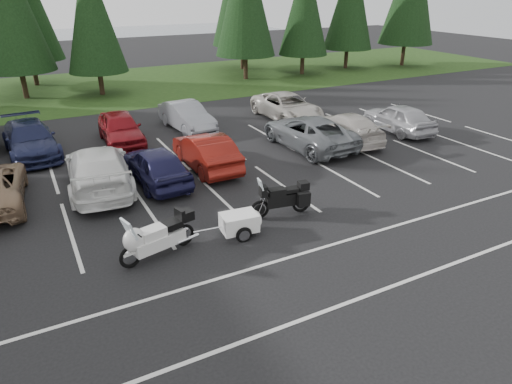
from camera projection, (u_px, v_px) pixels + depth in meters
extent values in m
plane|color=black|center=(221.00, 214.00, 16.07)|extent=(120.00, 120.00, 0.00)
cube|color=#183310|center=(97.00, 88.00, 35.39)|extent=(80.00, 16.00, 0.01)
cube|color=slate|center=(85.00, 43.00, 62.03)|extent=(70.00, 50.00, 0.02)
cube|color=silver|center=(201.00, 193.00, 17.68)|extent=(32.00, 16.00, 0.01)
cylinder|color=#332316|center=(23.00, 79.00, 31.85)|extent=(0.36, 0.36, 2.62)
cylinder|color=#332316|center=(101.00, 79.00, 32.99)|extent=(0.36, 0.36, 2.26)
cone|color=black|center=(91.00, 12.00, 31.11)|extent=(4.14, 4.14, 7.99)
cylinder|color=#332316|center=(246.00, 63.00, 38.38)|extent=(0.36, 0.36, 2.69)
cylinder|color=#332316|center=(302.00, 61.00, 40.54)|extent=(0.36, 0.36, 2.33)
cone|color=black|center=(305.00, 4.00, 38.60)|extent=(4.27, 4.27, 8.24)
cylinder|color=#332316|center=(346.00, 55.00, 43.48)|extent=(0.36, 0.36, 2.47)
cylinder|color=#332316|center=(403.00, 50.00, 44.89)|extent=(0.36, 0.36, 2.83)
cylinder|color=#332316|center=(34.00, 68.00, 35.95)|extent=(0.36, 0.36, 2.71)
cylinder|color=#332316|center=(242.00, 52.00, 42.94)|extent=(0.36, 0.36, 3.00)
imported|color=white|center=(98.00, 168.00, 17.80)|extent=(2.92, 5.97, 1.67)
imported|color=#19183D|center=(156.00, 165.00, 18.33)|extent=(2.04, 4.56, 1.52)
imported|color=maroon|center=(206.00, 151.00, 19.83)|extent=(1.64, 4.64, 1.53)
imported|color=slate|center=(309.00, 132.00, 22.39)|extent=(2.77, 5.68, 1.55)
imported|color=beige|center=(346.00, 127.00, 23.30)|extent=(2.46, 5.11, 1.44)
imported|color=#ACACB1|center=(399.00, 118.00, 24.78)|extent=(2.02, 4.58, 1.53)
imported|color=#191E3F|center=(30.00, 139.00, 21.38)|extent=(2.53, 5.40, 1.52)
imported|color=maroon|center=(121.00, 128.00, 22.91)|extent=(2.08, 4.71, 1.58)
imported|color=gray|center=(187.00, 116.00, 25.14)|extent=(2.00, 4.66, 1.49)
imported|color=beige|center=(287.00, 107.00, 27.12)|extent=(2.56, 5.40, 1.49)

